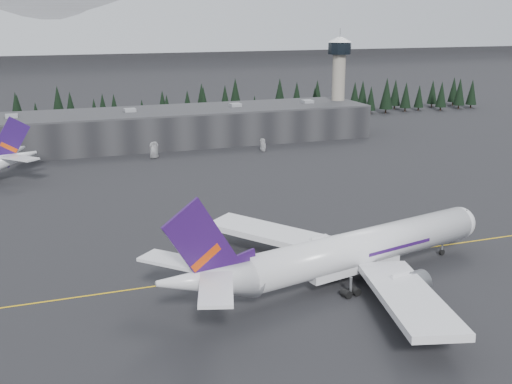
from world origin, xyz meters
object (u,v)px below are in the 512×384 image
object	(u,v)px
control_tower	(339,73)
gse_vehicle_a	(154,156)
gse_vehicle_b	(263,149)
jet_main	(340,254)
terminal	(158,127)

from	to	relation	value
control_tower	gse_vehicle_a	bearing A→B (deg)	-162.09
gse_vehicle_b	gse_vehicle_a	bearing A→B (deg)	-118.96
jet_main	gse_vehicle_a	bearing A→B (deg)	82.30
terminal	control_tower	distance (m)	76.98
gse_vehicle_a	gse_vehicle_b	size ratio (longest dim) A/B	1.23
terminal	jet_main	world-z (taller)	jet_main
terminal	control_tower	bearing A→B (deg)	2.29
terminal	gse_vehicle_b	world-z (taller)	terminal
control_tower	jet_main	world-z (taller)	control_tower
terminal	jet_main	size ratio (longest dim) A/B	2.33
jet_main	gse_vehicle_b	size ratio (longest dim) A/B	14.92
jet_main	gse_vehicle_a	distance (m)	114.67
gse_vehicle_b	jet_main	bearing A→B (deg)	-40.39
jet_main	gse_vehicle_b	world-z (taller)	jet_main
gse_vehicle_a	terminal	bearing A→B (deg)	66.48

